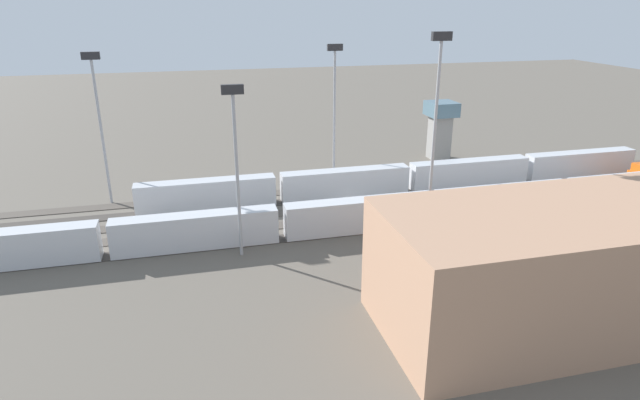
% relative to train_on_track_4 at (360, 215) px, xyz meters
% --- Properties ---
extents(ground_plane, '(400.00, 400.00, 0.00)m').
position_rel_train_on_track_4_xyz_m(ground_plane, '(-2.70, -10.00, -2.62)').
color(ground_plane, '#60594F').
extents(track_bed_0, '(140.00, 2.80, 0.12)m').
position_rel_train_on_track_4_xyz_m(track_bed_0, '(-2.70, -20.00, -2.56)').
color(track_bed_0, '#4C443D').
rests_on(track_bed_0, ground_plane).
extents(track_bed_1, '(140.00, 2.80, 0.12)m').
position_rel_train_on_track_4_xyz_m(track_bed_1, '(-2.70, -15.00, -2.56)').
color(track_bed_1, '#3D3833').
rests_on(track_bed_1, ground_plane).
extents(track_bed_2, '(140.00, 2.80, 0.12)m').
position_rel_train_on_track_4_xyz_m(track_bed_2, '(-2.70, -10.00, -2.56)').
color(track_bed_2, '#4C443D').
rests_on(track_bed_2, ground_plane).
extents(track_bed_3, '(140.00, 2.80, 0.12)m').
position_rel_train_on_track_4_xyz_m(track_bed_3, '(-2.70, -5.00, -2.56)').
color(track_bed_3, '#4C443D').
rests_on(track_bed_3, ground_plane).
extents(track_bed_4, '(140.00, 2.80, 0.12)m').
position_rel_train_on_track_4_xyz_m(track_bed_4, '(-2.70, 0.00, -2.56)').
color(track_bed_4, '#3D3833').
rests_on(track_bed_4, ground_plane).
extents(train_on_track_4, '(119.80, 3.00, 5.00)m').
position_rel_train_on_track_4_xyz_m(train_on_track_4, '(0.00, 0.00, 0.00)').
color(train_on_track_4, silver).
rests_on(train_on_track_4, ground_plane).
extents(train_on_track_1, '(95.60, 3.00, 5.00)m').
position_rel_train_on_track_4_xyz_m(train_on_track_1, '(-14.30, -15.00, 0.00)').
color(train_on_track_1, silver).
rests_on(train_on_track_1, ground_plane).
extents(light_mast_0, '(2.80, 0.70, 25.76)m').
position_rel_train_on_track_4_xyz_m(light_mast_0, '(-2.56, -23.92, 13.93)').
color(light_mast_0, '#9EA0A5').
rests_on(light_mast_0, ground_plane).
extents(light_mast_1, '(2.80, 0.70, 29.12)m').
position_rel_train_on_track_4_xyz_m(light_mast_1, '(-9.85, 2.79, 15.75)').
color(light_mast_1, '#9EA0A5').
rests_on(light_mast_1, ground_plane).
extents(light_mast_2, '(2.80, 0.70, 25.40)m').
position_rel_train_on_track_4_xyz_m(light_mast_2, '(38.01, -22.22, 13.73)').
color(light_mast_2, '#9EA0A5').
rests_on(light_mast_2, ground_plane).
extents(light_mast_3, '(2.80, 0.70, 23.27)m').
position_rel_train_on_track_4_xyz_m(light_mast_3, '(18.35, 3.69, 12.54)').
color(light_mast_3, '#9EA0A5').
rests_on(light_mast_3, ground_plane).
extents(maintenance_shed, '(48.05, 17.41, 13.07)m').
position_rel_train_on_track_4_xyz_m(maintenance_shed, '(-17.81, 28.20, 3.92)').
color(maintenance_shed, tan).
rests_on(maintenance_shed, ground_plane).
extents(control_tower, '(6.00, 6.00, 12.57)m').
position_rel_train_on_track_4_xyz_m(control_tower, '(-29.41, -33.94, 4.77)').
color(control_tower, gray).
rests_on(control_tower, ground_plane).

